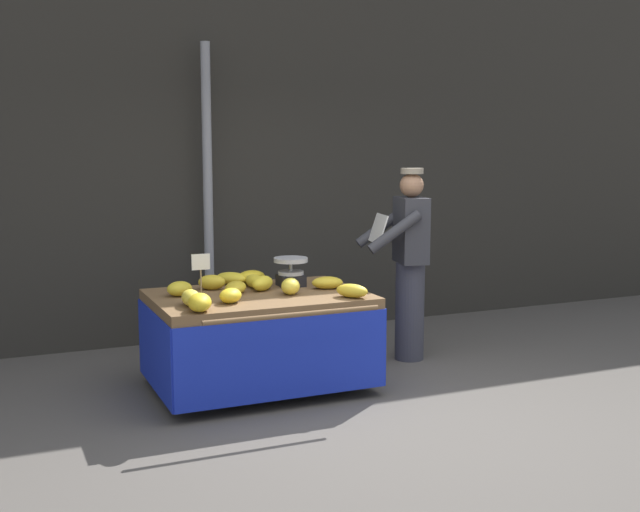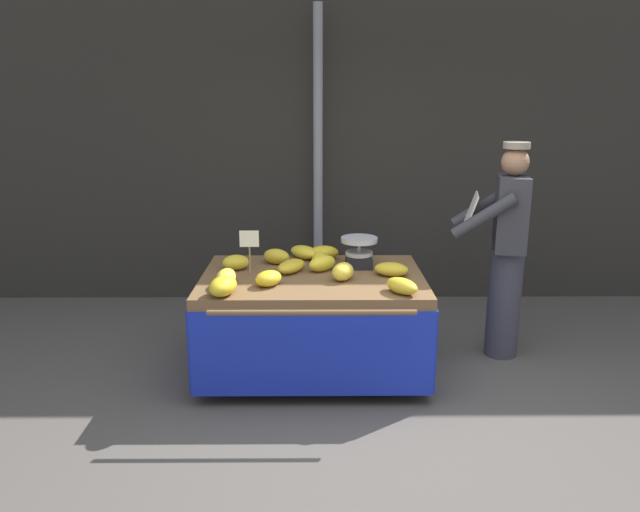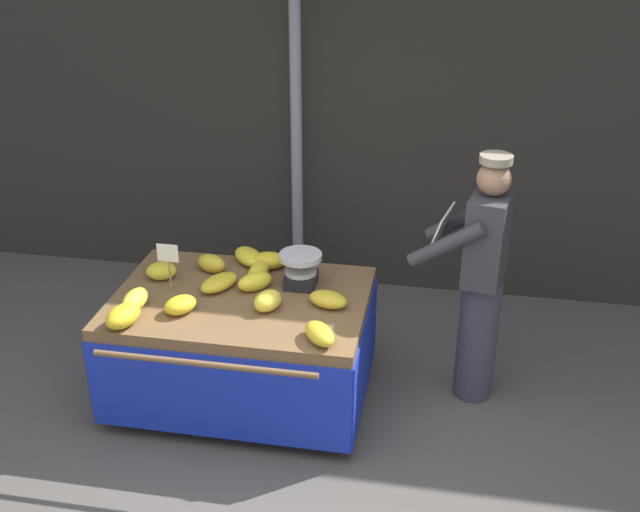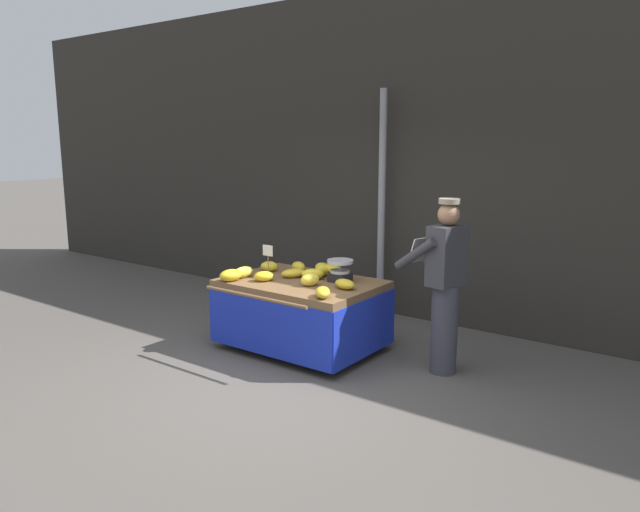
{
  "view_description": "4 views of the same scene",
  "coord_description": "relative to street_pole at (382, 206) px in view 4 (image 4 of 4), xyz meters",
  "views": [
    {
      "loc": [
        -2.5,
        -4.67,
        1.92
      ],
      "look_at": [
        -0.03,
        1.0,
        1.04
      ],
      "focal_mm": 44.37,
      "sensor_mm": 36.0,
      "label": 1
    },
    {
      "loc": [
        -0.5,
        -3.25,
        2.06
      ],
      "look_at": [
        -0.47,
        1.02,
        0.92
      ],
      "focal_mm": 34.29,
      "sensor_mm": 36.0,
      "label": 2
    },
    {
      "loc": [
        0.75,
        -3.06,
        3.17
      ],
      "look_at": [
        0.01,
        1.04,
        1.12
      ],
      "focal_mm": 42.88,
      "sensor_mm": 36.0,
      "label": 3
    },
    {
      "loc": [
        3.37,
        -3.86,
        2.26
      ],
      "look_at": [
        -0.36,
        1.19,
        1.04
      ],
      "focal_mm": 33.72,
      "sensor_mm": 36.0,
      "label": 4
    }
  ],
  "objects": [
    {
      "name": "banana_bunch_10",
      "position": [
        -0.65,
        -1.84,
        -0.61
      ],
      "size": [
        0.14,
        0.27,
        0.12
      ],
      "primitive_type": "ellipsoid",
      "rotation": [
        0.0,
        0.0,
        3.09
      ],
      "color": "yellow",
      "rests_on": "banana_cart"
    },
    {
      "name": "banana_bunch_7",
      "position": [
        -0.64,
        -2.04,
        -0.6
      ],
      "size": [
        0.23,
        0.29,
        0.13
      ],
      "primitive_type": "ellipsoid",
      "rotation": [
        0.0,
        0.0,
        2.87
      ],
      "color": "gold",
      "rests_on": "banana_cart"
    },
    {
      "name": "banana_bunch_3",
      "position": [
        0.55,
        -2.01,
        -0.61
      ],
      "size": [
        0.27,
        0.29,
        0.1
      ],
      "primitive_type": "ellipsoid",
      "rotation": [
        0.0,
        0.0,
        0.62
      ],
      "color": "gold",
      "rests_on": "banana_cart"
    },
    {
      "name": "street_pole",
      "position": [
        0.0,
        0.0,
        0.0
      ],
      "size": [
        0.09,
        0.09,
        2.87
      ],
      "primitive_type": "cylinder",
      "color": "gray",
      "rests_on": "ground"
    },
    {
      "name": "ground_plane",
      "position": [
        0.47,
        -2.65,
        -1.43
      ],
      "size": [
        60.0,
        60.0,
        0.0
      ],
      "primitive_type": "plane",
      "color": "#514C47"
    },
    {
      "name": "banana_bunch_4",
      "position": [
        -0.35,
        -1.84,
        -0.61
      ],
      "size": [
        0.25,
        0.26,
        0.11
      ],
      "primitive_type": "ellipsoid",
      "rotation": [
        0.0,
        0.0,
        2.52
      ],
      "color": "gold",
      "rests_on": "banana_cart"
    },
    {
      "name": "banana_bunch_9",
      "position": [
        -0.63,
        -1.43,
        -0.61
      ],
      "size": [
        0.25,
        0.23,
        0.11
      ],
      "primitive_type": "ellipsoid",
      "rotation": [
        0.0,
        0.0,
        1.91
      ],
      "color": "yellow",
      "rests_on": "banana_cart"
    },
    {
      "name": "back_wall",
      "position": [
        0.47,
        0.31,
        0.62
      ],
      "size": [
        16.0,
        0.24,
        4.11
      ],
      "primitive_type": "cube",
      "color": "#2D2B26",
      "rests_on": "ground"
    },
    {
      "name": "banana_bunch_0",
      "position": [
        0.04,
        -1.15,
        -0.61
      ],
      "size": [
        0.25,
        0.18,
        0.12
      ],
      "primitive_type": "ellipsoid",
      "rotation": [
        0.0,
        0.0,
        1.67
      ],
      "color": "gold",
      "rests_on": "banana_cart"
    },
    {
      "name": "vendor_person",
      "position": [
        1.47,
        -1.27,
        -0.56
      ],
      "size": [
        0.65,
        0.6,
        1.71
      ],
      "color": "#383842",
      "rests_on": "ground"
    },
    {
      "name": "banana_cart",
      "position": [
        -0.05,
        -1.58,
        -0.87
      ],
      "size": [
        1.66,
        1.35,
        0.77
      ],
      "color": "brown",
      "rests_on": "ground"
    },
    {
      "name": "banana_bunch_6",
      "position": [
        0.03,
        -1.47,
        -0.61
      ],
      "size": [
        0.27,
        0.26,
        0.12
      ],
      "primitive_type": "ellipsoid",
      "rotation": [
        0.0,
        0.0,
        2.32
      ],
      "color": "yellow",
      "rests_on": "banana_cart"
    },
    {
      "name": "price_sign",
      "position": [
        -0.51,
        -1.59,
        -0.42
      ],
      "size": [
        0.14,
        0.01,
        0.34
      ],
      "color": "#997A51",
      "rests_on": "banana_cart"
    },
    {
      "name": "banana_bunch_5",
      "position": [
        0.17,
        -1.71,
        -0.6
      ],
      "size": [
        0.22,
        0.24,
        0.13
      ],
      "primitive_type": "ellipsoid",
      "rotation": [
        0.0,
        0.0,
        2.69
      ],
      "color": "yellow",
      "rests_on": "banana_cart"
    },
    {
      "name": "banana_bunch_1",
      "position": [
        -0.21,
        -1.5,
        -0.62
      ],
      "size": [
        0.28,
        0.33,
        0.09
      ],
      "primitive_type": "ellipsoid",
      "rotation": [
        0.0,
        0.0,
        2.63
      ],
      "color": "gold",
      "rests_on": "banana_cart"
    },
    {
      "name": "weighing_scale",
      "position": [
        0.31,
        -1.36,
        -0.55
      ],
      "size": [
        0.28,
        0.28,
        0.23
      ],
      "color": "black",
      "rests_on": "banana_cart"
    },
    {
      "name": "banana_bunch_8",
      "position": [
        -0.33,
        -1.27,
        -0.61
      ],
      "size": [
        0.26,
        0.22,
        0.12
      ],
      "primitive_type": "ellipsoid",
      "rotation": [
        0.0,
        0.0,
        1.12
      ],
      "color": "gold",
      "rests_on": "banana_cart"
    },
    {
      "name": "banana_bunch_11",
      "position": [
        -0.12,
        -1.1,
        -0.61
      ],
      "size": [
        0.31,
        0.33,
        0.1
      ],
      "primitive_type": "ellipsoid",
      "rotation": [
        0.0,
        0.0,
        0.71
      ],
      "color": "yellow",
      "rests_on": "banana_cart"
    },
    {
      "name": "banana_bunch_2",
      "position": [
        0.53,
        -1.6,
        -0.62
      ],
      "size": [
        0.29,
        0.22,
        0.1
      ],
      "primitive_type": "ellipsoid",
      "rotation": [
        0.0,
        0.0,
        1.28
      ],
      "color": "gold",
      "rests_on": "banana_cart"
    },
    {
      "name": "banana_bunch_12",
      "position": [
        0.01,
        -1.32,
        -0.61
      ],
      "size": [
        0.13,
        0.3,
        0.11
      ],
      "primitive_type": "ellipsoid",
      "rotation": [
        0.0,
        0.0,
        3.13
      ],
      "color": "yellow",
      "rests_on": "banana_cart"
    }
  ]
}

